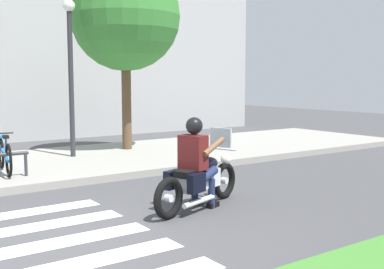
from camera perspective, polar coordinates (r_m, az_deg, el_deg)
ground_plane at (r=6.26m, az=-16.09°, el=-12.30°), size 48.00×48.00×0.00m
crosswalk_stripe_1 at (r=5.50m, az=-14.77°, el=-14.87°), size 2.80×0.40×0.01m
crosswalk_stripe_2 at (r=6.21m, az=-17.39°, el=-12.43°), size 2.80×0.40×0.01m
crosswalk_stripe_3 at (r=6.94m, az=-19.44°, el=-10.49°), size 2.80×0.40×0.01m
crosswalk_stripe_4 at (r=7.69m, az=-21.07°, el=-8.91°), size 2.80×0.40×0.01m
motorcycle at (r=7.52m, az=0.86°, el=-5.30°), size 2.03×0.94×1.20m
rider at (r=7.40m, az=0.49°, el=-2.64°), size 0.74×0.67×1.43m
bicycle_5 at (r=10.27m, az=-21.22°, el=-2.29°), size 0.48×1.68×0.77m
street_lamp at (r=11.92m, az=-14.12°, el=8.08°), size 0.28×0.28×3.85m
tree_near_rack at (r=13.07m, az=-7.88°, el=13.63°), size 2.87×2.87×5.08m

